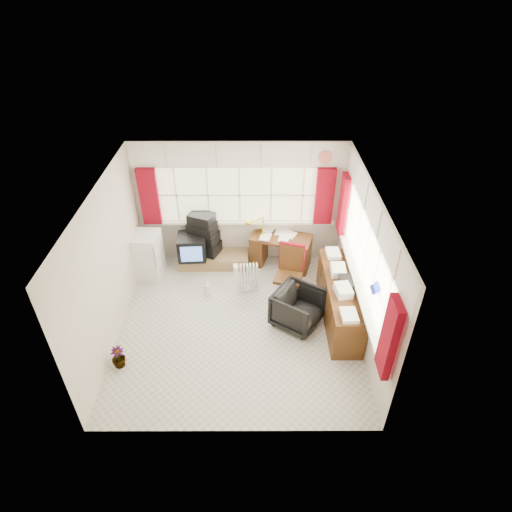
{
  "coord_description": "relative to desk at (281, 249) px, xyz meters",
  "views": [
    {
      "loc": [
        0.29,
        -5.27,
        5.25
      ],
      "look_at": [
        0.31,
        0.55,
        1.05
      ],
      "focal_mm": 30.0,
      "sensor_mm": 36.0,
      "label": 1
    }
  ],
  "objects": [
    {
      "name": "radiator",
      "position": [
        -0.66,
        -0.81,
        -0.13
      ],
      "size": [
        0.41,
        0.2,
        0.59
      ],
      "color": "white",
      "rests_on": "ground"
    },
    {
      "name": "hifi_stack",
      "position": [
        -1.55,
        0.12,
        0.27
      ],
      "size": [
        0.74,
        0.61,
        0.87
      ],
      "color": "black",
      "rests_on": "tv_bench"
    },
    {
      "name": "window_right",
      "position": [
        1.14,
        -1.72,
        0.57
      ],
      "size": [
        0.12,
        3.7,
        3.6
      ],
      "color": "#FFF7C9",
      "rests_on": "room_walls"
    },
    {
      "name": "crt_tv",
      "position": [
        -1.75,
        -0.09,
        0.12
      ],
      "size": [
        0.57,
        0.54,
        0.49
      ],
      "color": "black",
      "rests_on": "tv_bench"
    },
    {
      "name": "desk_lamp",
      "position": [
        -0.36,
        0.01,
        0.63
      ],
      "size": [
        0.2,
        0.18,
        0.48
      ],
      "color": "#EBE809",
      "rests_on": "desk"
    },
    {
      "name": "mini_fridge",
      "position": [
        -2.6,
        -0.3,
        0.08
      ],
      "size": [
        0.58,
        0.59,
        0.92
      ],
      "color": "white",
      "rests_on": "ground"
    },
    {
      "name": "overhead_cabinets",
      "position": [
        0.18,
        -0.74,
        1.88
      ],
      "size": [
        3.98,
        3.98,
        0.48
      ],
      "color": "white",
      "rests_on": "room_walls"
    },
    {
      "name": "ground",
      "position": [
        -0.8,
        -1.72,
        -0.37
      ],
      "size": [
        4.0,
        4.0,
        0.0
      ],
      "primitive_type": "plane",
      "color": "beige",
      "rests_on": "ground"
    },
    {
      "name": "office_chair",
      "position": [
        0.21,
        -1.68,
        -0.03
      ],
      "size": [
        1.02,
        1.02,
        0.68
      ],
      "primitive_type": "imported",
      "rotation": [
        0.0,
        0.0,
        0.99
      ],
      "color": "black",
      "rests_on": "ground"
    },
    {
      "name": "file_tray",
      "position": [
        1.01,
        -1.58,
        0.44
      ],
      "size": [
        0.34,
        0.4,
        0.12
      ],
      "primitive_type": "cube",
      "rotation": [
        0.0,
        0.0,
        -0.14
      ],
      "color": "black",
      "rests_on": "credenza"
    },
    {
      "name": "room_walls",
      "position": [
        -0.8,
        -1.72,
        1.13
      ],
      "size": [
        4.0,
        4.0,
        4.0
      ],
      "color": "beige",
      "rests_on": "ground"
    },
    {
      "name": "tv_bench",
      "position": [
        -1.35,
        -0.0,
        -0.25
      ],
      "size": [
        1.4,
        0.5,
        0.25
      ],
      "primitive_type": "cube",
      "color": "#846142",
      "rests_on": "ground"
    },
    {
      "name": "curtains",
      "position": [
        0.12,
        -0.8,
        1.08
      ],
      "size": [
        3.83,
        3.83,
        1.15
      ],
      "color": "maroon",
      "rests_on": "room_walls"
    },
    {
      "name": "desk",
      "position": [
        0.0,
        0.0,
        0.0
      ],
      "size": [
        1.28,
        0.89,
        0.71
      ],
      "color": "#582F14",
      "rests_on": "ground"
    },
    {
      "name": "credenza",
      "position": [
        0.93,
        -1.52,
        0.02
      ],
      "size": [
        0.5,
        2.0,
        0.85
      ],
      "color": "#582F14",
      "rests_on": "ground"
    },
    {
      "name": "task_chair",
      "position": [
        0.1,
        -0.99,
        0.22
      ],
      "size": [
        0.58,
        0.6,
        1.11
      ],
      "color": "black",
      "rests_on": "ground"
    },
    {
      "name": "spray_bottle_a",
      "position": [
        -1.4,
        -0.95,
        -0.22
      ],
      "size": [
        0.16,
        0.16,
        0.31
      ],
      "primitive_type": "imported",
      "rotation": [
        0.0,
        0.0,
        0.49
      ],
      "color": "white",
      "rests_on": "ground"
    },
    {
      "name": "spray_bottle_b",
      "position": [
        -0.63,
        -0.28,
        -0.27
      ],
      "size": [
        0.11,
        0.11,
        0.2
      ],
      "primitive_type": "imported",
      "rotation": [
        0.0,
        0.0,
        -0.18
      ],
      "color": "#86C7B9",
      "rests_on": "ground"
    },
    {
      "name": "window_back",
      "position": [
        -0.8,
        0.22,
        0.57
      ],
      "size": [
        3.7,
        0.12,
        3.6
      ],
      "color": "#FFF7C9",
      "rests_on": "room_walls"
    },
    {
      "name": "flower_vase",
      "position": [
        -2.6,
        -2.61,
        -0.19
      ],
      "size": [
        0.21,
        0.21,
        0.38
      ],
      "primitive_type": "imported",
      "rotation": [
        0.0,
        0.0,
        -0.01
      ],
      "color": "black",
      "rests_on": "ground"
    }
  ]
}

